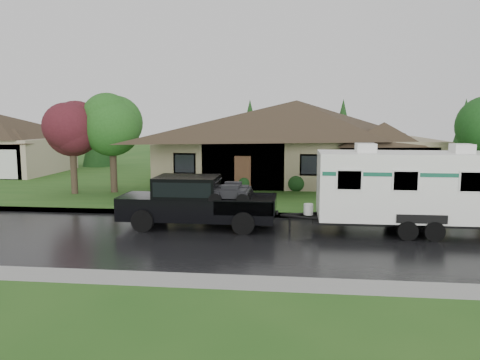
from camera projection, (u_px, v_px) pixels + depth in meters
name	position (u px, v px, depth m)	size (l,w,h in m)	color
ground	(249.00, 227.00, 19.56)	(140.00, 140.00, 0.00)	#27561B
road	(244.00, 239.00, 17.59)	(140.00, 8.00, 0.01)	black
curb	(253.00, 215.00, 21.77)	(140.00, 0.50, 0.15)	gray
lawn	(268.00, 179.00, 34.32)	(140.00, 26.00, 0.15)	#27561B
house_main	(301.00, 132.00, 32.46)	(19.44, 10.80, 6.90)	#9A8968
tree_left_green	(112.00, 124.00, 27.36)	(3.50, 3.50, 5.79)	#382B1E
tree_red	(72.00, 131.00, 26.86)	(3.19, 3.19, 5.28)	#382B1E
shrub_row	(296.00, 182.00, 28.41)	(13.60, 1.00, 1.00)	#143814
pickup_truck	(195.00, 200.00, 19.49)	(6.41, 2.44, 2.14)	black
travel_trailer	(414.00, 186.00, 18.40)	(7.91, 2.78, 3.55)	white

